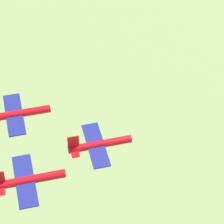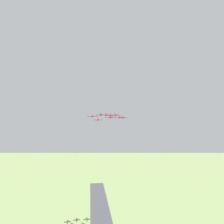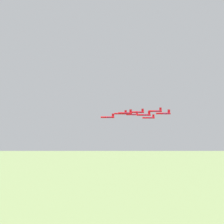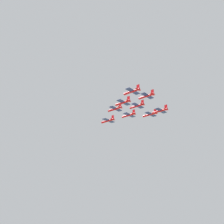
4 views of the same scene
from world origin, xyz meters
name	(u,v)px [view 4 (image 4 of 4)]	position (x,y,z in m)	size (l,w,h in m)	color
jet_0	(108,121)	(-35.85, 29.45, 143.44)	(10.56, 10.25, 3.55)	#B20C14
jet_1	(115,109)	(-26.30, 19.13, 146.49)	(10.56, 10.25, 3.55)	#B20C14
jet_2	(129,115)	(-22.19, 32.78, 146.50)	(10.56, 10.25, 3.55)	#B20C14
jet_3	(123,102)	(-16.75, 8.81, 145.04)	(10.56, 10.25, 3.55)	#B20C14
jet_4	(137,106)	(-12.64, 22.46, 147.53)	(10.56, 10.25, 3.55)	#B20C14
jet_5	(150,114)	(-8.53, 36.11, 146.03)	(10.56, 10.25, 3.55)	#B20C14
jet_6	(132,91)	(-7.20, -1.51, 145.94)	(10.56, 10.25, 3.55)	#B20C14
jet_7	(147,96)	(-3.09, 12.14, 148.18)	(10.56, 10.25, 3.55)	#B20C14
jet_8	(160,111)	(1.02, 25.79, 143.19)	(10.56, 10.25, 3.55)	#B20C14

